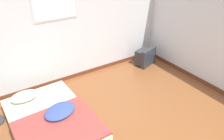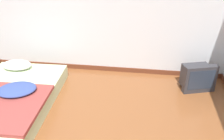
% 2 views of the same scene
% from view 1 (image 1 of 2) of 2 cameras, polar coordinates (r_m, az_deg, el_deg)
% --- Properties ---
extents(wall_back, '(7.63, 0.08, 2.60)m').
position_cam_1_polar(wall_back, '(4.81, -13.68, 10.81)').
color(wall_back, silver).
rests_on(wall_back, ground_plane).
extents(mattress_bed, '(1.32, 1.99, 0.38)m').
position_cam_1_polar(mattress_bed, '(4.02, -15.48, -12.75)').
color(mattress_bed, beige).
rests_on(mattress_bed, ground_plane).
extents(crt_tv, '(0.57, 0.47, 0.47)m').
position_cam_1_polar(crt_tv, '(5.84, 8.63, 3.43)').
color(crt_tv, '#333338').
rests_on(crt_tv, ground_plane).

